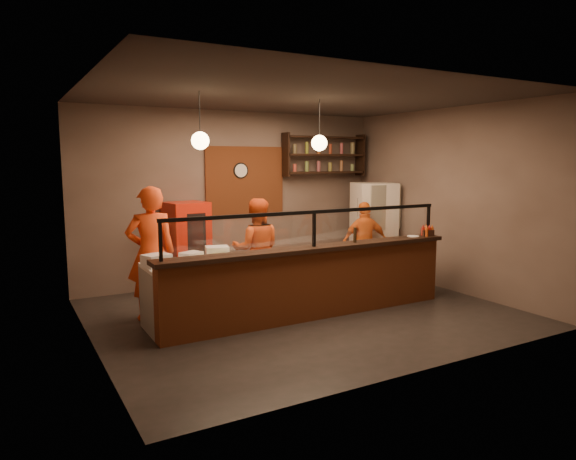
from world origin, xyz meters
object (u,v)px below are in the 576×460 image
cook_mid (256,249)px  cook_left (151,253)px  red_cooler (187,247)px  condiment_caddy (427,233)px  cook_right (365,242)px  pizza_dough (282,252)px  fridge (373,229)px  wall_clock (241,171)px  pepper_mill (355,235)px

cook_mid → cook_left: bearing=30.5°
red_cooler → condiment_caddy: (3.28, -2.46, 0.32)m
cook_right → pizza_dough: size_ratio=3.23×
cook_mid → red_cooler: (-0.82, 1.10, -0.05)m
cook_mid → condiment_caddy: size_ratio=9.27×
fridge → pizza_dough: bearing=-137.9°
cook_mid → pizza_dough: cook_mid is taller
wall_clock → red_cooler: (-1.18, -0.31, -1.31)m
red_cooler → condiment_caddy: bearing=-44.9°
pepper_mill → pizza_dough: bearing=148.8°
wall_clock → cook_right: wall_clock is taller
fridge → pizza_dough: fridge is taller
cook_left → condiment_caddy: (4.25, -1.15, 0.15)m
cook_mid → red_cooler: bearing=-29.5°
cook_mid → cook_right: bearing=-153.8°
fridge → condiment_caddy: bearing=-84.7°
cook_mid → red_cooler: 1.37m
wall_clock → cook_left: 2.92m
cook_left → cook_mid: bearing=-167.9°
cook_mid → pizza_dough: (0.06, -0.77, 0.07)m
red_cooler → pizza_dough: size_ratio=3.33×
wall_clock → red_cooler: 1.80m
fridge → pepper_mill: bearing=-117.6°
cook_left → condiment_caddy: size_ratio=10.66×
pizza_dough → red_cooler: bearing=115.2°
wall_clock → cook_right: size_ratio=0.20×
cook_mid → fridge: (2.86, 0.53, 0.08)m
cook_left → pizza_dough: 1.93m
red_cooler → pepper_mill: (1.82, -2.44, 0.39)m
condiment_caddy → pepper_mill: 1.46m
cook_right → red_cooler: (-3.13, 1.00, 0.03)m
wall_clock → condiment_caddy: wall_clock is taller
condiment_caddy → pizza_dough: bearing=166.2°
wall_clock → cook_right: (1.95, -1.31, -1.34)m
cook_right → pepper_mill: 1.99m
cook_left → condiment_caddy: 4.40m
condiment_caddy → cook_left: bearing=164.9°
condiment_caddy → pepper_mill: pepper_mill is taller
cook_left → fridge: size_ratio=1.04×
cook_left → fridge: 4.71m
fridge → cook_mid: bearing=-152.2°
red_cooler → condiment_caddy: size_ratio=8.69×
cook_right → red_cooler: red_cooler is taller
condiment_caddy → fridge: bearing=78.0°
wall_clock → cook_mid: size_ratio=0.18×
cook_left → cook_mid: size_ratio=1.15×
cook_right → cook_left: bearing=20.1°
pizza_dough → condiment_caddy: bearing=-13.8°
cook_left → condiment_caddy: bearing=170.2°
cook_right → pizza_dough: bearing=36.7°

